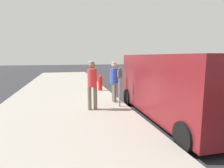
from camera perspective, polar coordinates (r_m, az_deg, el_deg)
ground_plane at (r=8.47m, az=9.83°, el=-5.99°), size 80.00×80.00×0.00m
sidewalk_slab at (r=7.77m, az=-14.72°, el=-6.90°), size 5.00×32.00×0.15m
parking_meter_near at (r=7.16m, az=2.33°, el=1.12°), size 0.14×0.18×1.52m
pedestrian_in_blue at (r=7.96m, az=0.66°, el=1.49°), size 0.34×0.36×1.71m
pedestrian_in_red at (r=6.78m, az=-6.06°, el=0.61°), size 0.36×0.34×1.77m
parked_van at (r=6.54m, az=18.51°, el=-0.24°), size 2.21×5.24×2.15m
fire_hydrant at (r=10.73m, az=-3.63°, el=0.26°), size 0.24×0.24×0.86m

